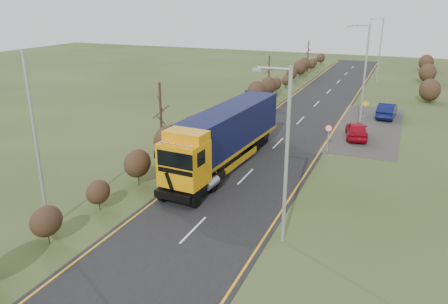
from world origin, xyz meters
The scene contains 14 objects.
ground centered at (0.00, 0.00, 0.00)m, with size 160.00×160.00×0.00m, color #2F3F1B.
road centered at (0.00, 10.00, 0.01)m, with size 8.00×120.00×0.02m, color black.
layby centered at (6.50, 20.00, 0.01)m, with size 6.00×18.00×0.02m, color #312D2B.
lane_markings centered at (0.00, 9.69, 0.03)m, with size 7.52×116.00×0.01m.
hedgerow centered at (-6.00, 7.89, 1.62)m, with size 2.24×102.04×6.05m.
lorry centered at (-2.14, 5.38, 2.41)m, with size 3.33×15.35×4.24m.
car_red_hatchback centered at (5.88, 16.08, 0.75)m, with size 1.76×4.38×1.49m, color #A00816.
car_blue_sedan centered at (7.87, 24.68, 0.78)m, with size 1.64×4.71×1.55m, color #0B103D.
streetlight_near centered at (4.52, -3.25, 4.80)m, with size 1.86×0.18×8.73m.
streetlight_mid centered at (5.67, 19.09, 5.27)m, with size 2.03×0.19×9.54m.
streetlight_far centered at (5.15, 45.38, 5.05)m, with size 1.95×0.18×9.17m.
left_pole centered at (-7.20, -6.77, 4.66)m, with size 0.16×0.16×9.32m, color #A3A5A9.
speed_sign centered at (4.20, 11.42, 1.58)m, with size 0.63×0.10×2.27m.
warning_board centered at (5.78, 23.73, 1.10)m, with size 0.69×0.11×1.82m.
Camera 1 is at (9.38, -22.12, 11.44)m, focal length 35.00 mm.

